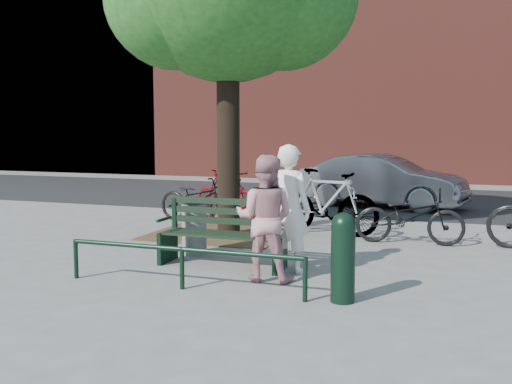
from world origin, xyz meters
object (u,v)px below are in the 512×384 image
at_px(bicycle_c, 409,216).
at_px(park_bench, 224,231).
at_px(parked_car, 383,181).
at_px(litter_bin, 194,226).
at_px(bollard, 343,254).
at_px(person_left, 289,208).
at_px(person_right, 265,218).

bearing_deg(bicycle_c, park_bench, 133.42).
bearing_deg(parked_car, bicycle_c, -155.47).
bearing_deg(litter_bin, parked_car, 72.30).
xyz_separation_m(bollard, bicycle_c, (0.42, 3.56, -0.07)).
distance_m(person_left, bicycle_c, 2.83).
bearing_deg(park_bench, parked_car, 79.16).
bearing_deg(person_left, park_bench, 12.67).
xyz_separation_m(park_bench, litter_bin, (-0.71, 0.52, -0.05)).
xyz_separation_m(person_left, bollard, (0.94, -1.11, -0.32)).
distance_m(park_bench, person_right, 1.02).
height_order(person_left, person_right, person_left).
relative_size(park_bench, person_left, 1.03).
bearing_deg(person_right, bollard, 147.20).
bearing_deg(person_right, bicycle_c, -121.77).
height_order(bollard, litter_bin, bollard).
relative_size(person_left, parked_car, 0.43).
distance_m(bollard, litter_bin, 3.09).
distance_m(park_bench, parked_car, 6.98).
bearing_deg(park_bench, person_right, -35.33).
relative_size(person_left, bollard, 1.71).
relative_size(person_right, parked_car, 0.40).
bearing_deg(person_left, litter_bin, -3.72).
height_order(park_bench, parked_car, parked_car).
bearing_deg(litter_bin, park_bench, -36.31).
relative_size(person_right, bollard, 1.59).
distance_m(park_bench, litter_bin, 0.88).
height_order(person_left, bicycle_c, person_left).
bearing_deg(bollard, person_right, 152.03).
distance_m(park_bench, bollard, 2.21).
bearing_deg(person_right, person_left, -111.69).
bearing_deg(person_right, park_bench, -40.16).
relative_size(bicycle_c, parked_car, 0.45).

